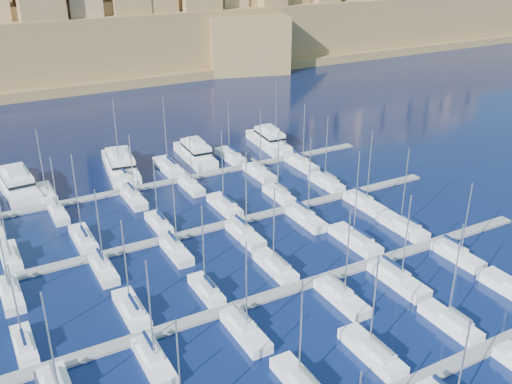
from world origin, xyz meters
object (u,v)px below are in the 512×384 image
motor_yacht_a (16,183)px  motor_yacht_c (195,153)px  motor_yacht_b (120,164)px  sailboat_2 (302,384)px  sailboat_4 (451,322)px  motor_yacht_d (269,139)px

motor_yacht_a → motor_yacht_c: size_ratio=1.18×
motor_yacht_b → motor_yacht_c: bearing=-4.5°
sailboat_2 → motor_yacht_b: (1.46, 71.03, 0.98)m
sailboat_4 → motor_yacht_a: sailboat_4 is taller
motor_yacht_a → motor_yacht_b: same height
motor_yacht_c → sailboat_4: bearing=-86.4°
sailboat_4 → motor_yacht_a: (-41.24, 71.19, 0.98)m
sailboat_4 → motor_yacht_d: (14.21, 69.79, 0.98)m
sailboat_4 → motor_yacht_c: bearing=93.6°
sailboat_2 → sailboat_4: bearing=-0.3°
sailboat_2 → motor_yacht_a: 73.57m
motor_yacht_d → sailboat_4: bearing=-101.5°
sailboat_2 → motor_yacht_b: 71.05m
motor_yacht_c → sailboat_2: bearing=-104.4°
motor_yacht_a → motor_yacht_c: 36.87m
motor_yacht_b → motor_yacht_c: same height
sailboat_2 → motor_yacht_c: sailboat_2 is taller
sailboat_2 → sailboat_4: size_ratio=0.94×
sailboat_4 → motor_yacht_a: size_ratio=0.77×
sailboat_2 → sailboat_4: 22.26m
sailboat_4 → motor_yacht_d: size_ratio=0.91×
motor_yacht_b → motor_yacht_d: 35.03m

